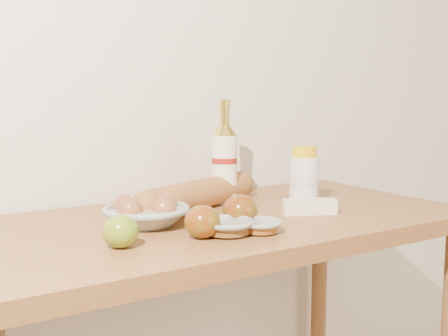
{
  "coord_description": "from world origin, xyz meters",
  "views": [
    {
      "loc": [
        -0.67,
        0.08,
        1.19
      ],
      "look_at": [
        0.0,
        1.15,
        1.02
      ],
      "focal_mm": 45.0,
      "sensor_mm": 36.0,
      "label": 1
    }
  ],
  "objects": [
    {
      "name": "syrup_bowl",
      "position": [
        -0.0,
        1.01,
        0.91
      ],
      "size": [
        0.09,
        0.09,
        0.03
      ],
      "rotation": [
        0.0,
        0.0,
        -0.01
      ],
      "color": "gray",
      "rests_on": "table"
    },
    {
      "name": "apple_redgreen_right",
      "position": [
        -0.0,
        1.08,
        0.94
      ],
      "size": [
        0.09,
        0.09,
        0.07
      ],
      "rotation": [
        0.0,
        0.0,
        -0.25
      ],
      "color": "maroon",
      "rests_on": "table"
    },
    {
      "name": "apple_yellowgreen",
      "position": [
        -0.29,
        1.05,
        0.93
      ],
      "size": [
        0.09,
        0.09,
        0.06
      ],
      "rotation": [
        0.0,
        0.0,
        0.36
      ],
      "color": "olive",
      "rests_on": "table"
    },
    {
      "name": "cream_bottle",
      "position": [
        0.28,
        1.2,
        0.97
      ],
      "size": [
        0.09,
        0.09,
        0.15
      ],
      "rotation": [
        0.0,
        0.0,
        0.26
      ],
      "color": "white",
      "rests_on": "table"
    },
    {
      "name": "butter_stick",
      "position": [
        0.21,
        1.09,
        0.92
      ],
      "size": [
        0.13,
        0.09,
        0.04
      ],
      "rotation": [
        0.0,
        0.0,
        -0.43
      ],
      "color": "beige",
      "rests_on": "table"
    },
    {
      "name": "back_wall",
      "position": [
        0.0,
        1.51,
        1.3
      ],
      "size": [
        3.5,
        0.02,
        2.6
      ],
      "primitive_type": "cube",
      "color": "beige",
      "rests_on": "ground"
    },
    {
      "name": "table",
      "position": [
        0.0,
        1.18,
        0.78
      ],
      "size": [
        1.2,
        0.6,
        0.9
      ],
      "color": "#9D6432",
      "rests_on": "ground"
    },
    {
      "name": "sugar_bowl",
      "position": [
        -0.07,
        1.03,
        0.92
      ],
      "size": [
        0.14,
        0.14,
        0.03
      ],
      "rotation": [
        0.0,
        0.0,
        -0.26
      ],
      "color": "gray",
      "rests_on": "table"
    },
    {
      "name": "apple_redgreen_front",
      "position": [
        -0.12,
        1.03,
        0.93
      ],
      "size": [
        0.08,
        0.08,
        0.07
      ],
      "rotation": [
        0.0,
        0.0,
        0.17
      ],
      "color": "maroon",
      "rests_on": "table"
    },
    {
      "name": "egg_bowl",
      "position": [
        -0.17,
        1.19,
        0.93
      ],
      "size": [
        0.24,
        0.24,
        0.07
      ],
      "rotation": [
        0.0,
        0.0,
        -0.34
      ],
      "color": "gray",
      "rests_on": "table"
    },
    {
      "name": "bourbon_bottle",
      "position": [
        0.11,
        1.32,
        1.01
      ],
      "size": [
        0.07,
        0.07,
        0.27
      ],
      "rotation": [
        0.0,
        0.0,
        0.07
      ],
      "color": "#EFE8CB",
      "rests_on": "table"
    },
    {
      "name": "baguette",
      "position": [
        0.01,
        1.28,
        0.94
      ],
      "size": [
        0.44,
        0.24,
        0.07
      ],
      "rotation": [
        0.0,
        0.0,
        0.4
      ],
      "color": "#AB6D34",
      "rests_on": "table"
    }
  ]
}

